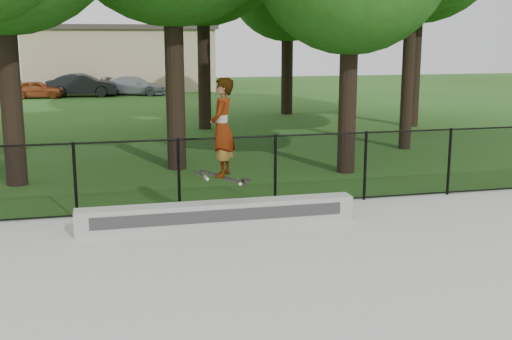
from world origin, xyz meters
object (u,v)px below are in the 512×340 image
(car_a, at_px, (37,89))
(skater_airborne, at_px, (222,129))
(grind_ledge, at_px, (218,214))
(car_c, at_px, (135,86))
(car_b, at_px, (83,85))

(car_a, height_order, skater_airborne, skater_airborne)
(grind_ledge, relative_size, skater_airborne, 2.63)
(grind_ledge, bearing_deg, skater_airborne, -78.70)
(car_a, height_order, car_c, car_c)
(grind_ledge, height_order, car_c, car_c)
(car_a, bearing_deg, skater_airborne, -163.10)
(skater_airborne, bearing_deg, car_b, 95.94)
(car_a, xyz_separation_m, car_c, (5.69, 0.85, 0.05))
(car_b, distance_m, car_c, 3.13)
(skater_airborne, bearing_deg, car_c, 89.82)
(grind_ledge, relative_size, car_c, 1.46)
(car_a, relative_size, car_b, 0.80)
(grind_ledge, distance_m, car_c, 29.10)
(car_c, bearing_deg, grind_ledge, -156.62)
(car_b, xyz_separation_m, skater_airborne, (3.02, -29.02, 1.23))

